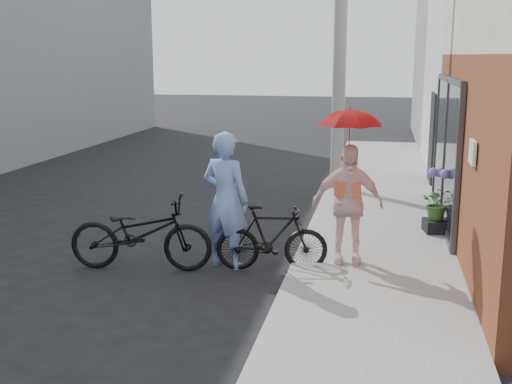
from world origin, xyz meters
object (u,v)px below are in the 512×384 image
(officer, at_px, (226,200))
(kimono_woman, at_px, (347,204))
(bike_right, at_px, (272,238))
(planter, at_px, (436,226))
(bike_left, at_px, (141,233))
(utility_pole, at_px, (340,30))

(officer, relative_size, kimono_woman, 1.17)
(bike_right, bearing_deg, planter, -58.46)
(officer, distance_m, bike_left, 1.28)
(utility_pole, distance_m, bike_left, 6.86)
(bike_left, bearing_deg, planter, -66.70)
(utility_pole, bearing_deg, kimono_woman, -84.24)
(bike_left, xyz_separation_m, bike_right, (1.82, 0.32, -0.06))
(bike_left, bearing_deg, utility_pole, -28.44)
(officer, bearing_deg, planter, -129.50)
(officer, height_order, planter, officer)
(bike_right, distance_m, kimono_woman, 1.16)
(bike_left, relative_size, bike_right, 1.29)
(utility_pole, xyz_separation_m, kimono_woman, (0.52, -5.18, -2.54))
(planter, bearing_deg, utility_pole, 119.72)
(officer, bearing_deg, bike_left, 34.31)
(kimono_woman, bearing_deg, bike_left, -176.85)
(bike_left, distance_m, bike_right, 1.85)
(utility_pole, bearing_deg, bike_right, -95.27)
(bike_right, bearing_deg, kimono_woman, -86.53)
(utility_pole, relative_size, bike_right, 4.46)
(utility_pole, bearing_deg, planter, -60.28)
(utility_pole, relative_size, officer, 3.58)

